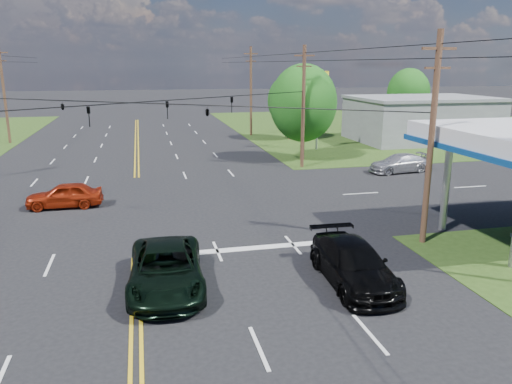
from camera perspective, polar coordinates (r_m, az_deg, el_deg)
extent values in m
plane|color=black|center=(29.73, -13.49, -1.73)|extent=(280.00, 280.00, 0.00)
cube|color=#274014|center=(70.21, 16.64, 7.21)|extent=(46.00, 48.00, 0.03)
cube|color=silver|center=(22.59, -0.66, -6.49)|extent=(10.00, 0.50, 0.02)
cube|color=slate|center=(57.17, 18.30, 7.80)|extent=(14.00, 10.00, 4.40)
cylinder|color=#A5A5AA|center=(26.25, 20.92, 0.83)|extent=(0.36, 0.36, 4.65)
cylinder|color=#472D1E|center=(23.50, 19.38, 5.50)|extent=(0.28, 0.28, 9.50)
cube|color=#472D1E|center=(23.27, 20.21, 15.14)|extent=(1.60, 0.12, 0.12)
cube|color=#472D1E|center=(23.27, 20.04, 13.18)|extent=(1.20, 0.10, 0.10)
cylinder|color=#472D1E|center=(39.78, 5.42, 9.57)|extent=(0.28, 0.28, 9.50)
cube|color=#472D1E|center=(39.65, 5.56, 15.26)|extent=(1.60, 0.12, 0.12)
cube|color=#472D1E|center=(39.64, 5.53, 14.11)|extent=(1.20, 0.10, 0.10)
cylinder|color=#472D1E|center=(58.28, -26.83, 9.88)|extent=(0.28, 0.28, 10.00)
cube|color=#472D1E|center=(58.20, -27.21, 13.20)|extent=(1.20, 0.10, 0.10)
cylinder|color=#472D1E|center=(58.06, -0.58, 11.38)|extent=(0.28, 0.28, 10.00)
cube|color=#472D1E|center=(57.99, -0.60, 15.53)|extent=(1.60, 0.12, 0.12)
cube|color=#472D1E|center=(57.98, -0.59, 14.74)|extent=(1.20, 0.10, 0.10)
imported|color=black|center=(27.42, -18.55, 8.16)|extent=(0.17, 0.21, 1.05)
imported|color=black|center=(30.21, -10.10, 9.19)|extent=(0.17, 0.21, 1.05)
imported|color=black|center=(33.76, -2.78, 9.91)|extent=(0.17, 0.21, 1.05)
imported|color=black|center=(31.71, -21.24, 9.18)|extent=(1.24, 0.26, 0.50)
imported|color=black|center=(26.25, -5.59, 9.18)|extent=(1.24, 0.26, 0.50)
cylinder|color=black|center=(29.42, 12.61, 15.71)|extent=(0.04, 100.00, 0.04)
cylinder|color=black|center=(29.41, 12.55, 14.55)|extent=(0.04, 100.00, 0.04)
cylinder|color=#472D1E|center=(43.28, 5.33, 5.82)|extent=(0.36, 0.36, 3.30)
ellipsoid|color=#164D14|center=(42.92, 5.43, 10.08)|extent=(5.70, 5.70, 6.60)
cylinder|color=#472D1E|center=(55.40, 3.90, 7.49)|extent=(0.36, 0.36, 2.86)
ellipsoid|color=#164D14|center=(55.13, 3.95, 10.38)|extent=(4.94, 4.94, 5.72)
cylinder|color=#472D1E|center=(67.83, 16.82, 8.28)|extent=(0.36, 0.36, 3.08)
ellipsoid|color=#164D14|center=(67.61, 17.01, 10.81)|extent=(5.32, 5.32, 6.16)
imported|color=black|center=(18.74, -10.23, -8.62)|extent=(2.95, 5.88, 1.60)
imported|color=black|center=(19.27, 11.06, -8.05)|extent=(2.38, 5.48, 1.57)
imported|color=maroon|center=(30.84, -21.05, -0.33)|extent=(4.26, 1.75, 1.44)
imported|color=#B9B8BE|center=(39.82, 16.05, 3.18)|extent=(4.97, 2.45, 1.39)
cylinder|color=#A5A5AA|center=(48.47, 7.02, 9.20)|extent=(0.20, 0.20, 7.51)
cube|color=yellow|center=(48.29, 7.14, 12.94)|extent=(2.08, 0.45, 1.03)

